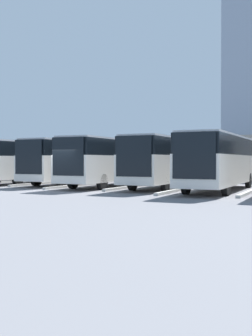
{
  "coord_description": "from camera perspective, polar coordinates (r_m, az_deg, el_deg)",
  "views": [
    {
      "loc": [
        -17.03,
        19.32,
        1.85
      ],
      "look_at": [
        -0.94,
        -5.87,
        1.32
      ],
      "focal_mm": 45.0,
      "sensor_mm": 36.0,
      "label": 1
    }
  ],
  "objects": [
    {
      "name": "ground_plane",
      "position": [
        25.82,
        -8.83,
        -3.1
      ],
      "size": [
        600.0,
        600.0,
        0.0
      ],
      "primitive_type": "plane",
      "color": "slate"
    },
    {
      "name": "curb_divider_0",
      "position": [
        24.94,
        16.43,
        -3.1
      ],
      "size": [
        1.2,
        7.4,
        0.15
      ],
      "primitive_type": "cube",
      "rotation": [
        0.0,
        0.0,
        0.13
      ],
      "color": "#B2B2AD",
      "rests_on": "ground_plane"
    },
    {
      "name": "bus_1",
      "position": [
        26.26,
        12.69,
        1.04
      ],
      "size": [
        3.95,
        12.0,
        3.36
      ],
      "rotation": [
        0.0,
        0.0,
        0.13
      ],
      "color": "silver",
      "rests_on": "ground_plane"
    },
    {
      "name": "curb_divider_1",
      "position": [
        25.49,
        7.04,
        -2.98
      ],
      "size": [
        1.2,
        7.4,
        0.15
      ],
      "primitive_type": "cube",
      "rotation": [
        0.0,
        0.0,
        0.13
      ],
      "color": "#B2B2AD",
      "rests_on": "ground_plane"
    },
    {
      "name": "bus_2",
      "position": [
        28.81,
        5.79,
        1.06
      ],
      "size": [
        3.95,
        12.0,
        3.36
      ],
      "rotation": [
        0.0,
        0.0,
        0.13
      ],
      "color": "silver",
      "rests_on": "ground_plane"
    },
    {
      "name": "curb_divider_2",
      "position": [
        28.34,
        0.52,
        -2.57
      ],
      "size": [
        1.2,
        7.4,
        0.15
      ],
      "primitive_type": "cube",
      "rotation": [
        0.0,
        0.0,
        0.13
      ],
      "color": "#B2B2AD",
      "rests_on": "ground_plane"
    },
    {
      "name": "bus_3",
      "position": [
        30.17,
        -1.79,
        1.06
      ],
      "size": [
        3.95,
        12.0,
        3.36
      ],
      "rotation": [
        0.0,
        0.0,
        0.13
      ],
      "color": "silver",
      "rests_on": "ground_plane"
    },
    {
      "name": "curb_divider_3",
      "position": [
        30.05,
        -6.87,
        -2.37
      ],
      "size": [
        1.2,
        7.4,
        0.15
      ],
      "primitive_type": "cube",
      "rotation": [
        0.0,
        0.0,
        0.13
      ],
      "color": "#B2B2AD",
      "rests_on": "ground_plane"
    },
    {
      "name": "bus_4",
      "position": [
        33.23,
        -6.81,
        1.06
      ],
      "size": [
        3.95,
        12.0,
        3.36
      ],
      "rotation": [
        0.0,
        0.0,
        0.13
      ],
      "color": "silver",
      "rests_on": "ground_plane"
    },
    {
      "name": "curb_divider_4",
      "position": [
        33.32,
        -11.41,
        -2.05
      ],
      "size": [
        1.2,
        7.4,
        0.15
      ],
      "primitive_type": "cube",
      "rotation": [
        0.0,
        0.0,
        0.13
      ],
      "color": "#B2B2AD",
      "rests_on": "ground_plane"
    },
    {
      "name": "bus_5",
      "position": [
        35.76,
        -12.09,
        1.04
      ],
      "size": [
        3.95,
        12.0,
        3.36
      ],
      "rotation": [
        0.0,
        0.0,
        0.13
      ],
      "color": "silver",
      "rests_on": "ground_plane"
    },
    {
      "name": "curb_divider_5",
      "position": [
        36.08,
        -16.32,
        -1.83
      ],
      "size": [
        1.2,
        7.4,
        0.15
      ],
      "primitive_type": "cube",
      "rotation": [
        0.0,
        0.0,
        0.13
      ],
      "color": "#B2B2AD",
      "rests_on": "ground_plane"
    },
    {
      "name": "bus_6",
      "position": [
        38.62,
        -16.52,
        1.02
      ],
      "size": [
        3.95,
        12.0,
        3.36
      ],
      "rotation": [
        0.0,
        0.0,
        0.13
      ],
      "color": "silver",
      "rests_on": "ground_plane"
    },
    {
      "name": "station_building",
      "position": [
        44.05,
        9.83,
        1.26
      ],
      "size": [
        28.6,
        13.35,
        4.02
      ],
      "color": "gray",
      "rests_on": "ground_plane"
    }
  ]
}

